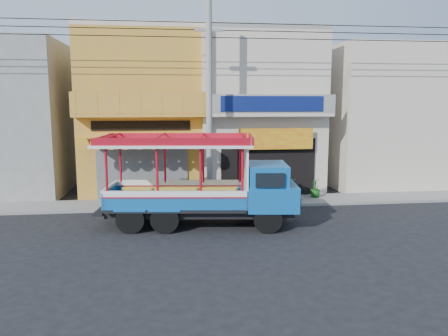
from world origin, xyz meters
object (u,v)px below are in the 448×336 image
(songthaew_truck, at_px, (214,183))
(potted_plant_a, at_px, (288,188))
(potted_plant_c, at_px, (315,188))
(utility_pole, at_px, (213,92))
(green_sign, at_px, (126,195))
(potted_plant_b, at_px, (274,188))

(songthaew_truck, relative_size, potted_plant_a, 8.81)
(potted_plant_a, distance_m, potted_plant_c, 1.30)
(utility_pole, relative_size, potted_plant_c, 31.38)
(utility_pole, bearing_deg, potted_plant_c, 11.02)
(utility_pole, distance_m, green_sign, 5.90)
(utility_pole, height_order, potted_plant_c, utility_pole)
(songthaew_truck, distance_m, green_sign, 4.98)
(potted_plant_a, xyz_separation_m, potted_plant_c, (1.29, -0.14, 0.02))
(potted_plant_a, xyz_separation_m, potted_plant_b, (-0.84, -0.57, 0.13))
(potted_plant_a, bearing_deg, songthaew_truck, 161.32)
(green_sign, height_order, potted_plant_a, green_sign)
(green_sign, xyz_separation_m, potted_plant_b, (6.72, 0.09, 0.11))
(potted_plant_c, bearing_deg, potted_plant_a, -68.00)
(green_sign, distance_m, potted_plant_b, 6.72)
(utility_pole, xyz_separation_m, potted_plant_b, (2.88, 0.54, -4.35))
(utility_pole, distance_m, potted_plant_b, 5.24)
(utility_pole, relative_size, potted_plant_b, 24.87)
(green_sign, height_order, potted_plant_c, green_sign)
(utility_pole, height_order, green_sign, utility_pole)
(utility_pole, height_order, potted_plant_b, utility_pole)
(potted_plant_b, bearing_deg, utility_pole, 60.48)
(green_sign, bearing_deg, potted_plant_c, 3.37)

